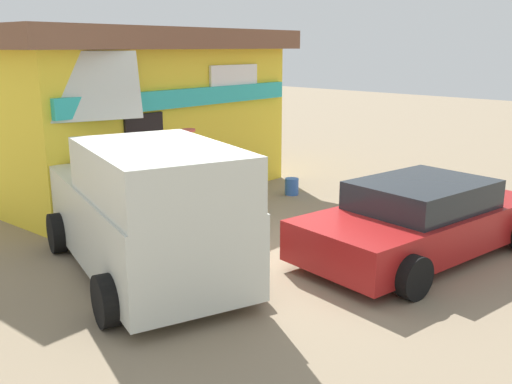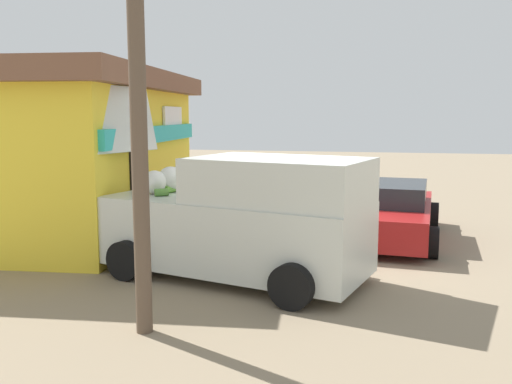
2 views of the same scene
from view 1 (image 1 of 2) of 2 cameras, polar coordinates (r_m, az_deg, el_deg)
name	(u,v)px [view 1 (image 1 of 2)]	position (r m, az deg, el deg)	size (l,w,h in m)	color
ground_plane	(254,256)	(9.22, -0.17, -6.36)	(60.00, 60.00, 0.00)	gray
storefront_bar	(132,110)	(13.36, -12.14, 7.93)	(7.39, 4.84, 3.60)	yellow
delivery_van	(145,209)	(8.36, -10.87, -1.63)	(2.98, 4.86, 3.16)	silver
parked_sedan	(420,220)	(9.49, 15.94, -2.66)	(4.49, 2.48, 1.21)	maroon
vendor_standing	(190,167)	(11.08, -6.58, 2.45)	(0.56, 0.39, 1.73)	#4C4C51
customer_bending	(137,190)	(10.09, -11.69, 0.22)	(0.59, 0.78, 1.38)	#4C4C51
unloaded_banana_pile	(97,211)	(11.22, -15.40, -1.85)	(0.95, 0.95, 0.50)	silver
paint_bucket	(292,187)	(12.95, 3.55, 0.55)	(0.31, 0.31, 0.37)	blue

